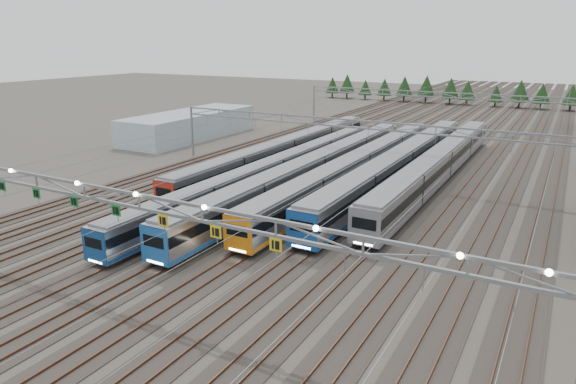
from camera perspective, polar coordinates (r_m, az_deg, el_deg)
The scene contains 13 objects.
ground at distance 40.40m, azimuth -15.40°, elevation -10.93°, with size 400.00×400.00×0.00m, color #47423A.
track_bed at distance 128.82m, azimuth 17.29°, elevation 8.32°, with size 54.00×260.00×5.42m.
train_a at distance 77.89m, azimuth -0.22°, elevation 4.60°, with size 2.90×54.08×3.77m.
train_b at distance 66.40m, azimuth -1.48°, elevation 2.35°, with size 2.65×58.59×3.45m.
train_c at distance 66.51m, azimuth 3.00°, elevation 2.53°, with size 2.94×59.41×3.83m.
train_d at distance 68.42m, azimuth 7.90°, elevation 2.80°, with size 2.95×56.95×3.85m.
train_e at distance 70.46m, azimuth 12.43°, elevation 3.05°, with size 3.11×57.90×4.06m.
train_f at distance 71.94m, azimuth 16.48°, elevation 3.01°, with size 3.08×56.69×4.02m.
gantry_near at distance 37.69m, azimuth -16.39°, elevation -1.36°, with size 56.36×0.61×8.08m.
gantry_mid at distance 71.04m, azimuth 7.20°, elevation 6.80°, with size 56.36×0.36×8.00m.
gantry_far at distance 113.70m, azimuth 15.87°, elevation 9.93°, with size 56.36×0.36×8.00m.
west_shed at distance 102.04m, azimuth -10.84°, elevation 7.33°, with size 10.00×30.00×4.88m, color #9DB3BB.
treeline at distance 159.91m, azimuth 19.54°, elevation 10.57°, with size 93.80×5.60×7.02m.
Camera 1 is at (25.92, -25.07, 18.22)m, focal length 32.00 mm.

